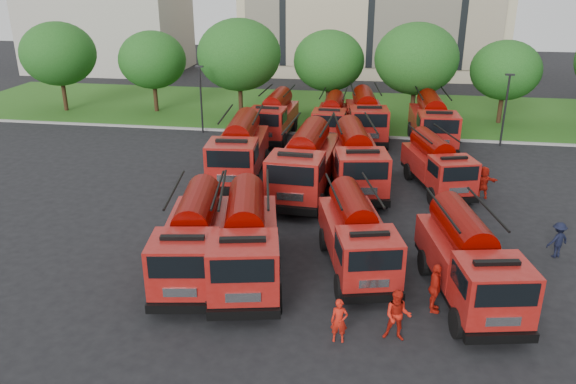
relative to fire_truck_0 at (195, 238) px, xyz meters
name	(u,v)px	position (x,y,z in m)	size (l,w,h in m)	color
ground	(301,240)	(3.85, 3.65, -1.62)	(140.00, 140.00, 0.00)	black
lawn	(341,110)	(3.85, 29.65, -1.56)	(70.00, 16.00, 0.12)	#295416
curb	(333,135)	(3.85, 21.55, -1.55)	(70.00, 0.30, 0.14)	gray
side_building	(109,28)	(-26.15, 47.65, 3.38)	(18.00, 12.00, 10.00)	#A8A195
tree_0	(58,54)	(-20.15, 25.65, 3.39)	(6.30, 6.30, 7.70)	#382314
tree_1	(152,60)	(-12.15, 26.65, 2.92)	(5.71, 5.71, 6.98)	#382314
tree_2	(239,55)	(-4.15, 25.15, 3.73)	(6.72, 6.72, 8.22)	#382314
tree_3	(329,61)	(2.85, 27.65, 3.06)	(5.88, 5.88, 7.19)	#382314
tree_4	(416,59)	(9.85, 26.15, 3.60)	(6.55, 6.55, 8.01)	#382314
tree_5	(506,70)	(16.85, 27.15, 2.72)	(5.46, 5.46, 6.68)	#382314
lamp_post_0	(201,95)	(-6.15, 20.85, 1.27)	(0.60, 0.25, 5.11)	black
lamp_post_1	(506,106)	(15.85, 20.85, 1.27)	(0.60, 0.25, 5.11)	black
fire_truck_0	(195,238)	(0.00, 0.00, 0.00)	(3.53, 7.39, 3.23)	black
fire_truck_1	(246,239)	(2.10, 0.06, 0.05)	(3.93, 7.68, 3.34)	black
fire_truck_2	(356,235)	(6.45, 1.53, -0.10)	(3.82, 7.00, 3.03)	black
fire_truck_3	(469,260)	(10.72, -0.09, -0.04)	(3.68, 7.25, 3.15)	black
fire_truck_4	(240,149)	(-0.91, 11.49, 0.16)	(3.37, 7.98, 3.54)	black
fire_truck_5	(305,163)	(3.25, 9.48, 0.20)	(3.27, 8.09, 3.62)	black
fire_truck_6	(355,159)	(5.97, 10.77, 0.13)	(3.92, 8.01, 3.49)	black
fire_truck_7	(437,164)	(10.54, 11.49, -0.15)	(3.92, 6.77, 2.92)	black
fire_truck_8	(275,116)	(-0.43, 20.37, 0.01)	(2.81, 7.23, 3.26)	black
fire_truck_9	(332,118)	(3.76, 21.06, -0.10)	(2.52, 6.70, 3.04)	black
fire_truck_10	(365,116)	(6.21, 21.08, 0.10)	(3.44, 7.77, 3.42)	black
fire_truck_11	(432,122)	(10.93, 20.23, 0.11)	(3.12, 7.69, 3.44)	black
firefighter_0	(338,341)	(6.14, -3.65, -1.62)	(0.58, 0.42, 1.58)	red
firefighter_1	(396,339)	(8.07, -3.25, -1.62)	(0.91, 0.50, 1.87)	red
firefighter_2	(433,311)	(9.44, -1.31, -1.62)	(1.13, 0.64, 1.92)	red
firefighter_3	(555,257)	(15.06, 3.85, -1.62)	(1.05, 0.54, 1.63)	black
firefighter_4	(244,247)	(1.41, 2.58, -1.62)	(0.87, 0.57, 1.78)	black
firefighter_5	(481,198)	(12.96, 10.38, -1.62)	(1.69, 0.73, 1.83)	red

